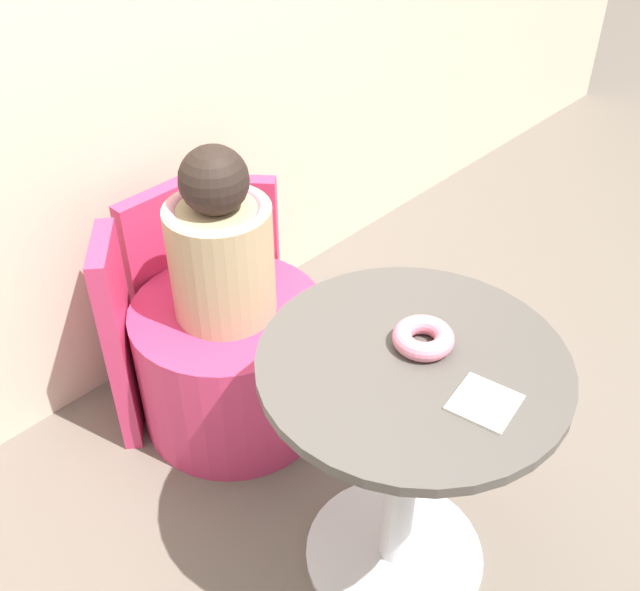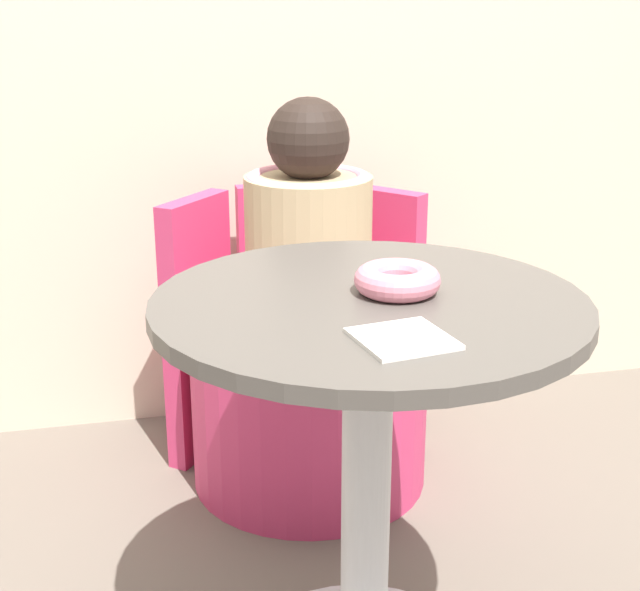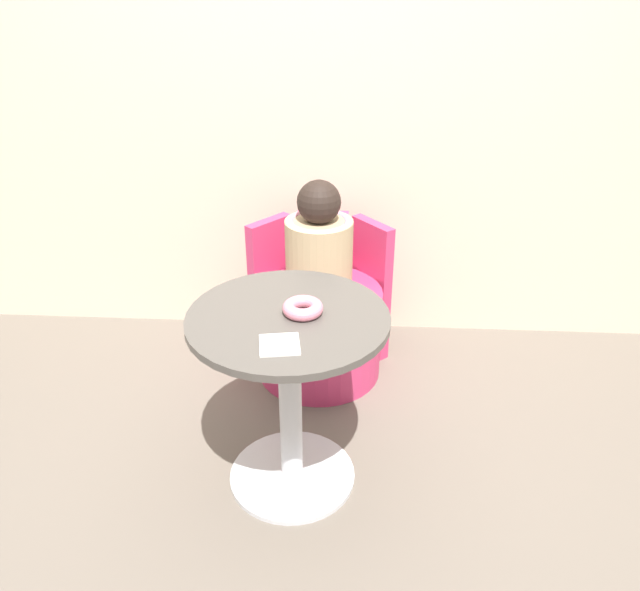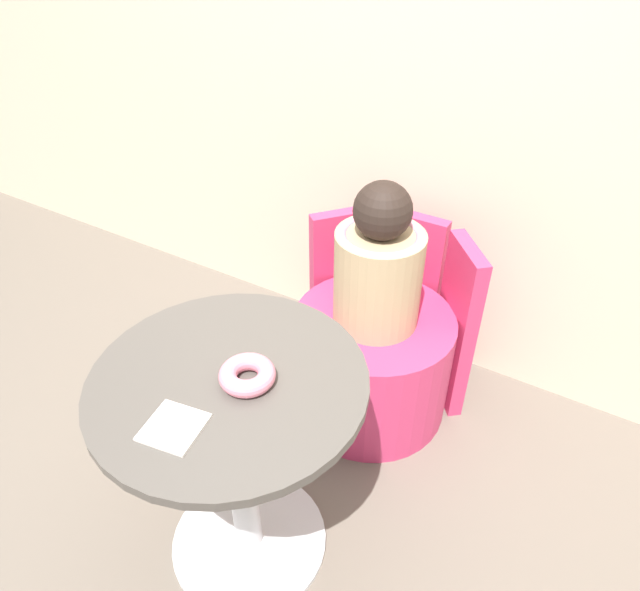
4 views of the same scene
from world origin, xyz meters
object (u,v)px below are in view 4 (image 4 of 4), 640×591
object	(u,v)px
tub_chair	(370,363)
child_figure	(377,265)
round_table	(237,440)
donut	(247,375)

from	to	relation	value
tub_chair	child_figure	xyz separation A→B (m)	(0.00, 0.00, 0.41)
round_table	child_figure	size ratio (longest dim) A/B	1.38
child_figure	donut	xyz separation A→B (m)	(-0.01, -0.66, 0.08)
round_table	donut	distance (m)	0.24
round_table	child_figure	world-z (taller)	child_figure
round_table	child_figure	bearing A→B (deg)	85.59
child_figure	donut	world-z (taller)	child_figure
round_table	child_figure	distance (m)	0.69
tub_chair	donut	xyz separation A→B (m)	(-0.01, -0.66, 0.49)
tub_chair	donut	bearing A→B (deg)	-90.53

